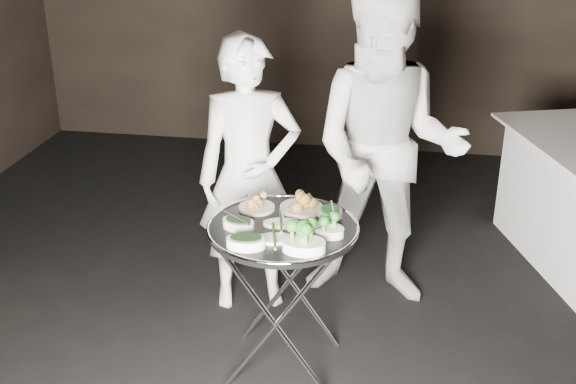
% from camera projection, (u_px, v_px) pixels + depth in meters
% --- Properties ---
extents(floor, '(6.00, 7.00, 0.05)m').
position_uv_depth(floor, '(296.00, 380.00, 3.78)').
color(floor, black).
rests_on(floor, ground).
extents(tray_stand, '(0.55, 0.47, 0.81)m').
position_uv_depth(tray_stand, '(283.00, 292.00, 3.67)').
color(tray_stand, silver).
rests_on(tray_stand, floor).
extents(serving_tray, '(0.75, 0.75, 0.04)m').
position_uv_depth(serving_tray, '(283.00, 228.00, 3.53)').
color(serving_tray, black).
rests_on(serving_tray, tray_stand).
extents(potato_plate_a, '(0.19, 0.19, 0.07)m').
position_uv_depth(potato_plate_a, '(257.00, 204.00, 3.69)').
color(potato_plate_a, beige).
rests_on(potato_plate_a, serving_tray).
extents(potato_plate_b, '(0.22, 0.22, 0.08)m').
position_uv_depth(potato_plate_b, '(302.00, 203.00, 3.68)').
color(potato_plate_b, beige).
rests_on(potato_plate_b, serving_tray).
extents(greens_bowl, '(0.12, 0.12, 0.07)m').
position_uv_depth(greens_bowl, '(330.00, 212.00, 3.60)').
color(greens_bowl, white).
rests_on(greens_bowl, serving_tray).
extents(asparagus_plate_a, '(0.19, 0.13, 0.04)m').
position_uv_depth(asparagus_plate_a, '(281.00, 222.00, 3.53)').
color(asparagus_plate_a, white).
rests_on(asparagus_plate_a, serving_tray).
extents(asparagus_plate_b, '(0.21, 0.14, 0.04)m').
position_uv_depth(asparagus_plate_b, '(274.00, 238.00, 3.38)').
color(asparagus_plate_b, white).
rests_on(asparagus_plate_b, serving_tray).
extents(spinach_bowl_a, '(0.19, 0.15, 0.07)m').
position_uv_depth(spinach_bowl_a, '(238.00, 223.00, 3.49)').
color(spinach_bowl_a, white).
rests_on(spinach_bowl_a, serving_tray).
extents(spinach_bowl_b, '(0.19, 0.13, 0.07)m').
position_uv_depth(spinach_bowl_b, '(246.00, 241.00, 3.31)').
color(spinach_bowl_b, white).
rests_on(spinach_bowl_b, serving_tray).
extents(broccoli_bowl_a, '(0.19, 0.16, 0.07)m').
position_uv_depth(broccoli_bowl_a, '(327.00, 229.00, 3.43)').
color(broccoli_bowl_a, white).
rests_on(broccoli_bowl_a, serving_tray).
extents(broccoli_bowl_b, '(0.20, 0.15, 0.08)m').
position_uv_depth(broccoli_bowl_b, '(304.00, 243.00, 3.28)').
color(broccoli_bowl_b, white).
rests_on(broccoli_bowl_b, serving_tray).
extents(serving_utensils, '(0.58, 0.43, 0.01)m').
position_uv_depth(serving_utensils, '(289.00, 211.00, 3.56)').
color(serving_utensils, silver).
rests_on(serving_utensils, serving_tray).
extents(waiter_left, '(0.69, 0.55, 1.63)m').
position_uv_depth(waiter_left, '(249.00, 176.00, 4.14)').
color(waiter_left, silver).
rests_on(waiter_left, floor).
extents(waiter_right, '(0.96, 0.77, 1.91)m').
position_uv_depth(waiter_right, '(387.00, 151.00, 4.13)').
color(waiter_right, silver).
rests_on(waiter_right, floor).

